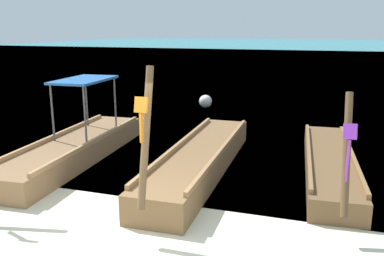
% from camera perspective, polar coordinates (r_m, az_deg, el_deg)
% --- Properties ---
extents(ground, '(120.00, 120.00, 0.00)m').
position_cam_1_polar(ground, '(6.81, -10.13, -15.70)').
color(ground, beige).
extents(sea_water, '(120.00, 120.00, 0.00)m').
position_cam_1_polar(sea_water, '(67.04, 15.85, 10.46)').
color(sea_water, teal).
rests_on(sea_water, ground).
extents(longtail_boat_red_ribbon, '(1.63, 6.50, 2.69)m').
position_cam_1_polar(longtail_boat_red_ribbon, '(10.90, -16.13, -2.66)').
color(longtail_boat_red_ribbon, olive).
rests_on(longtail_boat_red_ribbon, ground).
extents(longtail_boat_orange_ribbon, '(1.29, 6.62, 2.76)m').
position_cam_1_polar(longtail_boat_orange_ribbon, '(9.67, 1.13, -4.41)').
color(longtail_boat_orange_ribbon, brown).
rests_on(longtail_boat_orange_ribbon, ground).
extents(longtail_boat_violet_ribbon, '(1.38, 6.24, 2.33)m').
position_cam_1_polar(longtail_boat_violet_ribbon, '(10.11, 18.56, -4.67)').
color(longtail_boat_violet_ribbon, brown).
rests_on(longtail_boat_violet_ribbon, ground).
extents(mooring_buoy_near, '(0.55, 0.55, 0.55)m').
position_cam_1_polar(mooring_buoy_near, '(17.43, 1.89, 3.73)').
color(mooring_buoy_near, white).
rests_on(mooring_buoy_near, sea_water).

